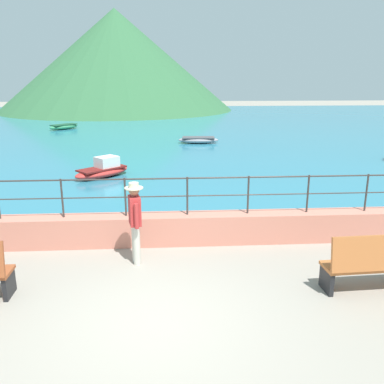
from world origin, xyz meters
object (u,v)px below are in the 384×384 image
object	(u,v)px
boat_4	(64,126)
person_walking	(135,219)
boat_1	(103,170)
boat_0	(198,140)
bench_far	(372,263)

from	to	relation	value
boat_4	person_walking	bearing A→B (deg)	-73.47
person_walking	boat_1	world-z (taller)	person_walking
person_walking	boat_0	distance (m)	15.77
person_walking	boat_4	bearing A→B (deg)	106.53
boat_4	boat_0	bearing A→B (deg)	-37.45
bench_far	boat_4	xyz separation A→B (m)	(-11.07, 24.14, -0.30)
boat_4	bench_far	bearing A→B (deg)	-65.36
person_walking	boat_0	world-z (taller)	person_walking
boat_1	boat_4	world-z (taller)	boat_1
bench_far	boat_1	bearing A→B (deg)	123.95
boat_1	boat_4	bearing A→B (deg)	108.23
boat_0	boat_4	xyz separation A→B (m)	(-9.30, 7.12, 0.00)
person_walking	boat_4	distance (m)	23.65
bench_far	boat_0	world-z (taller)	bench_far
boat_4	boat_1	bearing A→B (deg)	-71.77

